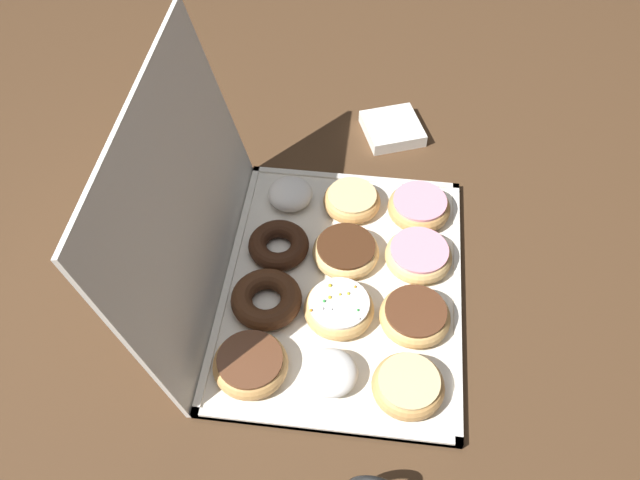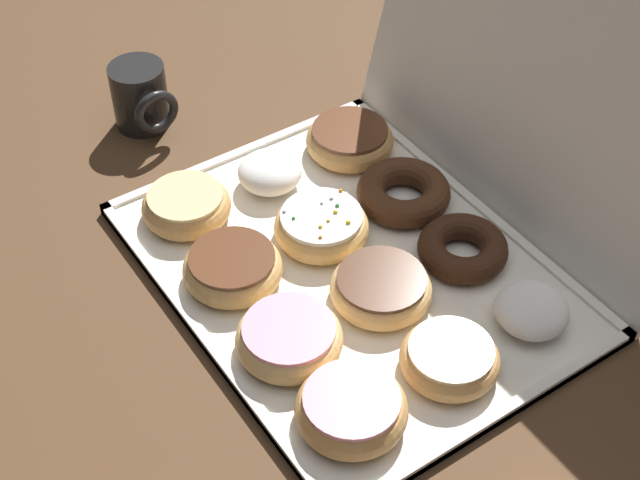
% 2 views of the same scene
% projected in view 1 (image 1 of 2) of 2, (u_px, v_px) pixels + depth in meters
% --- Properties ---
extents(ground_plane, '(3.00, 3.00, 0.00)m').
position_uv_depth(ground_plane, '(342.00, 289.00, 1.14)').
color(ground_plane, '#4C331E').
extents(donut_box, '(0.52, 0.40, 0.01)m').
position_uv_depth(donut_box, '(342.00, 287.00, 1.13)').
color(donut_box, silver).
rests_on(donut_box, ground).
extents(box_lid_open, '(0.52, 0.10, 0.38)m').
position_uv_depth(box_lid_open, '(183.00, 202.00, 1.01)').
color(box_lid_open, silver).
rests_on(box_lid_open, ground).
extents(glazed_ring_donut_0, '(0.11, 0.11, 0.04)m').
position_uv_depth(glazed_ring_donut_0, '(408.00, 386.00, 0.99)').
color(glazed_ring_donut_0, tan).
rests_on(glazed_ring_donut_0, donut_box).
extents(chocolate_frosted_donut_1, '(0.12, 0.12, 0.04)m').
position_uv_depth(chocolate_frosted_donut_1, '(415.00, 316.00, 1.07)').
color(chocolate_frosted_donut_1, tan).
rests_on(chocolate_frosted_donut_1, donut_box).
extents(pink_frosted_donut_2, '(0.12, 0.12, 0.04)m').
position_uv_depth(pink_frosted_donut_2, '(418.00, 255.00, 1.15)').
color(pink_frosted_donut_2, '#E5B770').
rests_on(pink_frosted_donut_2, donut_box).
extents(pink_frosted_donut_3, '(0.11, 0.11, 0.04)m').
position_uv_depth(pink_frosted_donut_3, '(419.00, 207.00, 1.21)').
color(pink_frosted_donut_3, tan).
rests_on(pink_frosted_donut_3, donut_box).
extents(powdered_filled_donut_4, '(0.08, 0.08, 0.04)m').
position_uv_depth(powdered_filled_donut_4, '(330.00, 372.00, 1.00)').
color(powdered_filled_donut_4, white).
rests_on(powdered_filled_donut_4, donut_box).
extents(sprinkle_donut_5, '(0.12, 0.12, 0.04)m').
position_uv_depth(sprinkle_donut_5, '(338.00, 308.00, 1.08)').
color(sprinkle_donut_5, tan).
rests_on(sprinkle_donut_5, donut_box).
extents(chocolate_frosted_donut_6, '(0.12, 0.12, 0.04)m').
position_uv_depth(chocolate_frosted_donut_6, '(344.00, 251.00, 1.15)').
color(chocolate_frosted_donut_6, '#E5B770').
rests_on(chocolate_frosted_donut_6, donut_box).
extents(glazed_ring_donut_7, '(0.11, 0.11, 0.03)m').
position_uv_depth(glazed_ring_donut_7, '(352.00, 200.00, 1.23)').
color(glazed_ring_donut_7, tan).
rests_on(glazed_ring_donut_7, donut_box).
extents(chocolate_frosted_donut_8, '(0.12, 0.12, 0.04)m').
position_uv_depth(chocolate_frosted_donut_8, '(251.00, 364.00, 1.01)').
color(chocolate_frosted_donut_8, tan).
rests_on(chocolate_frosted_donut_8, donut_box).
extents(chocolate_cake_ring_donut_9, '(0.12, 0.12, 0.04)m').
position_uv_depth(chocolate_cake_ring_donut_9, '(266.00, 299.00, 1.09)').
color(chocolate_cake_ring_donut_9, '#472816').
rests_on(chocolate_cake_ring_donut_9, donut_box).
extents(chocolate_cake_ring_donut_10, '(0.11, 0.11, 0.03)m').
position_uv_depth(chocolate_cake_ring_donut_10, '(279.00, 245.00, 1.16)').
color(chocolate_cake_ring_donut_10, '#381E11').
rests_on(chocolate_cake_ring_donut_10, donut_box).
extents(powdered_filled_donut_11, '(0.08, 0.08, 0.04)m').
position_uv_depth(powdered_filled_donut_11, '(290.00, 194.00, 1.23)').
color(powdered_filled_donut_11, white).
rests_on(powdered_filled_donut_11, donut_box).
extents(napkin_stack, '(0.14, 0.14, 0.03)m').
position_uv_depth(napkin_stack, '(392.00, 129.00, 1.37)').
color(napkin_stack, white).
rests_on(napkin_stack, ground).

